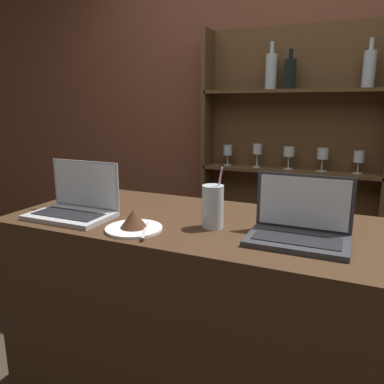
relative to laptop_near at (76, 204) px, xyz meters
The scene contains 7 objects.
bar_counter 0.82m from the laptop_near, 13.81° to the left, with size 1.71×0.66×1.02m.
back_wall 1.49m from the laptop_near, 66.38° to the left, with size 7.00×0.06×2.70m.
back_shelf 1.41m from the laptop_near, 63.66° to the left, with size 1.11×0.18×1.92m.
laptop_near is the anchor object (origin of this frame).
laptop_far 0.86m from the laptop_near, ahead, with size 0.32×0.20×0.21m.
cake_plate 0.31m from the laptop_near, 10.74° to the right, with size 0.20×0.20×0.08m.
water_glass 0.56m from the laptop_near, ahead, with size 0.08×0.08×0.22m.
Camera 1 is at (0.42, -0.94, 1.45)m, focal length 35.00 mm.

